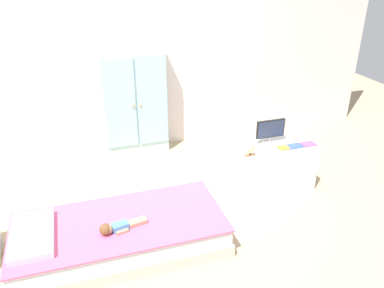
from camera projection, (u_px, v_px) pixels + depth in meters
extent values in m
cube|color=tan|center=(172.00, 215.00, 3.74)|extent=(10.00, 10.00, 0.02)
cube|color=silver|center=(134.00, 41.00, 4.49)|extent=(6.40, 0.05, 2.70)
cube|color=beige|center=(122.00, 242.00, 3.29)|extent=(1.75, 0.81, 0.11)
cube|color=silver|center=(120.00, 230.00, 3.23)|extent=(1.71, 0.77, 0.14)
cube|color=#D65B84|center=(120.00, 222.00, 3.20)|extent=(1.74, 0.80, 0.02)
cube|color=silver|center=(32.00, 235.00, 3.00)|extent=(0.32, 0.58, 0.06)
cube|color=#4C84C6|center=(120.00, 227.00, 3.09)|extent=(0.14, 0.10, 0.06)
cube|color=tan|center=(136.00, 221.00, 3.18)|extent=(0.16, 0.07, 0.04)
cube|color=tan|center=(138.00, 223.00, 3.15)|extent=(0.16, 0.07, 0.04)
cube|color=tan|center=(118.00, 225.00, 3.14)|extent=(0.10, 0.05, 0.03)
cube|color=tan|center=(122.00, 232.00, 3.06)|extent=(0.10, 0.05, 0.03)
sphere|color=tan|center=(107.00, 229.00, 3.04)|extent=(0.09, 0.09, 0.09)
sphere|color=brown|center=(106.00, 229.00, 3.03)|extent=(0.10, 0.10, 0.10)
cube|color=silver|center=(135.00, 102.00, 4.65)|extent=(0.76, 0.21, 1.33)
cube|color=#9DC0C9|center=(120.00, 104.00, 4.48)|extent=(0.36, 0.02, 1.09)
cube|color=#9DC0C9|center=(152.00, 101.00, 4.59)|extent=(0.36, 0.02, 1.09)
sphere|color=gold|center=(133.00, 106.00, 4.52)|extent=(0.02, 0.02, 0.02)
sphere|color=gold|center=(140.00, 105.00, 4.55)|extent=(0.02, 0.02, 0.02)
cube|color=silver|center=(271.00, 166.00, 4.07)|extent=(0.83, 0.44, 0.50)
cylinder|color=#99999E|center=(269.00, 142.00, 4.03)|extent=(0.10, 0.10, 0.01)
cylinder|color=#99999E|center=(270.00, 139.00, 4.01)|extent=(0.02, 0.02, 0.05)
cube|color=black|center=(271.00, 129.00, 3.96)|extent=(0.31, 0.02, 0.19)
cube|color=#28334C|center=(271.00, 129.00, 3.95)|extent=(0.29, 0.01, 0.17)
cube|color=#8E6642|center=(249.00, 154.00, 3.77)|extent=(0.11, 0.01, 0.01)
cube|color=#8E6642|center=(250.00, 156.00, 3.74)|extent=(0.11, 0.01, 0.01)
cube|color=#D1B289|center=(250.00, 150.00, 3.73)|extent=(0.07, 0.03, 0.04)
cylinder|color=#D1B289|center=(252.00, 153.00, 3.76)|extent=(0.01, 0.01, 0.03)
cylinder|color=#D1B289|center=(253.00, 154.00, 3.75)|extent=(0.01, 0.01, 0.03)
cylinder|color=#D1B289|center=(247.00, 153.00, 3.75)|extent=(0.01, 0.01, 0.03)
cylinder|color=#D1B289|center=(248.00, 154.00, 3.73)|extent=(0.01, 0.01, 0.03)
cylinder|color=#D1B289|center=(253.00, 147.00, 3.73)|extent=(0.02, 0.02, 0.02)
sphere|color=#D1B289|center=(253.00, 145.00, 3.72)|extent=(0.04, 0.04, 0.04)
cube|color=orange|center=(284.00, 148.00, 3.89)|extent=(0.11, 0.09, 0.02)
cube|color=blue|center=(294.00, 146.00, 3.93)|extent=(0.15, 0.10, 0.02)
cube|color=#8E51B2|center=(308.00, 144.00, 3.97)|extent=(0.14, 0.10, 0.02)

